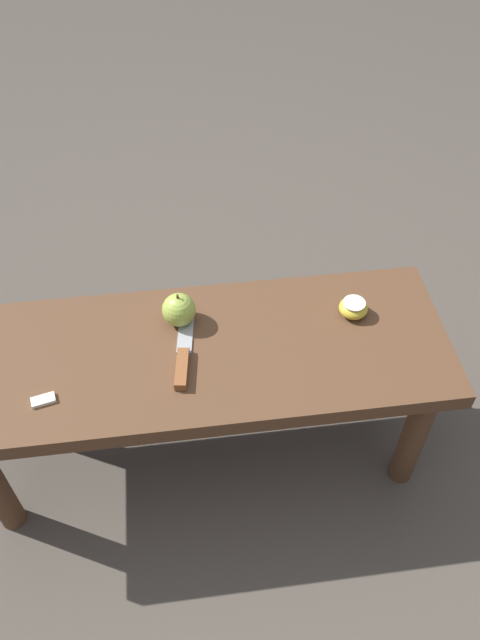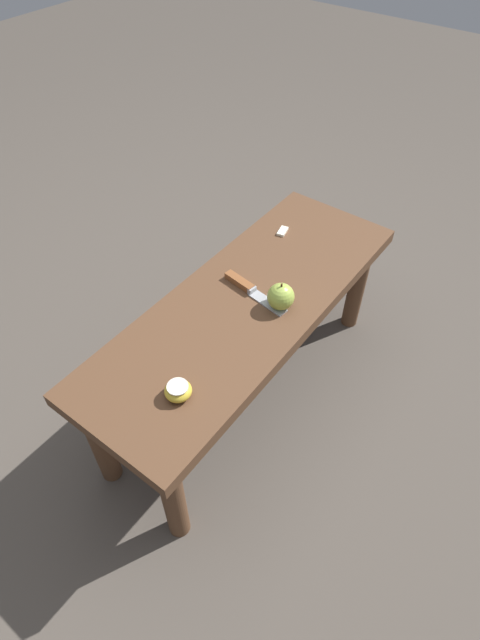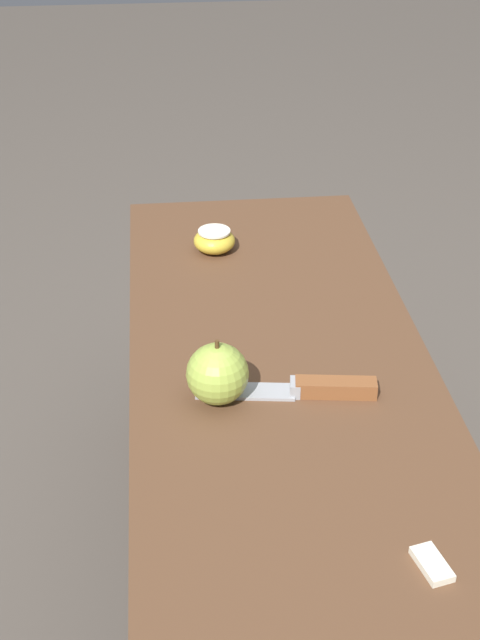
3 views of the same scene
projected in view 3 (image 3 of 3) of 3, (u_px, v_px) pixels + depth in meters
ground_plane at (278, 604)px, 1.30m from camera, size 8.00×8.00×0.00m
wooden_bench at (284, 420)px, 1.13m from camera, size 1.07×0.38×0.41m
knife at (312, 388)px, 1.06m from camera, size 0.06×0.22×0.02m
apple_whole at (217, 374)px, 1.03m from camera, size 0.07×0.07×0.08m
apple_cut at (214, 240)px, 1.37m from camera, size 0.06×0.06×0.04m
apple_slice_near_knife at (432, 564)px, 0.83m from camera, size 0.05×0.03×0.01m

